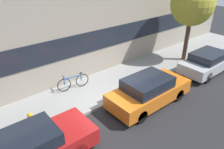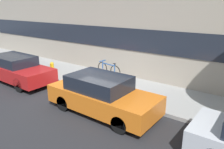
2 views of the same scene
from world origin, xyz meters
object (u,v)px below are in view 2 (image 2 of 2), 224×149
Objects in this scene: parked_car_orange at (102,95)px; fire_hydrant at (52,68)px; parked_car_red at (16,69)px; bicycle at (109,69)px.

fire_hydrant is (-4.88, 1.65, -0.20)m from parked_car_orange.
parked_car_orange reaches higher than parked_car_red.
parked_car_red reaches higher than fire_hydrant.
bicycle is at bearing 124.11° from parked_car_orange.
bicycle is (3.51, 3.13, -0.15)m from parked_car_red.
parked_car_red is 1.09× the size of parked_car_orange.
parked_car_red is 2.68× the size of bicycle.
parked_car_red is 6.63× the size of fire_hydrant.
parked_car_red is at bearing -114.76° from fire_hydrant.
fire_hydrant is (0.76, 1.65, -0.21)m from parked_car_red.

